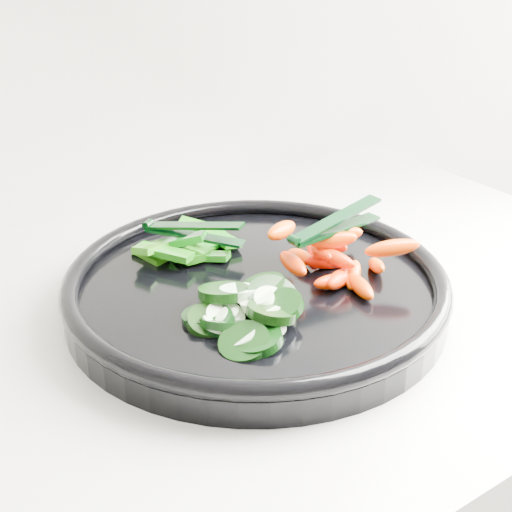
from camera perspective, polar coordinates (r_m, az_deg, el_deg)
veggie_tray at (r=0.70m, az=0.00°, el=-2.55°), size 0.46×0.46×0.04m
cucumber_pile at (r=0.63m, az=-0.90°, el=-4.53°), size 0.12×0.13×0.04m
carrot_pile at (r=0.71m, az=6.14°, el=0.16°), size 0.13×0.14×0.05m
pepper_pile at (r=0.75m, az=-5.48°, el=0.70°), size 0.12×0.09×0.04m
tong_carrot at (r=0.70m, az=6.22°, el=2.47°), size 0.11×0.02×0.02m
tong_pepper at (r=0.75m, az=-5.23°, el=2.06°), size 0.08×0.10×0.02m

